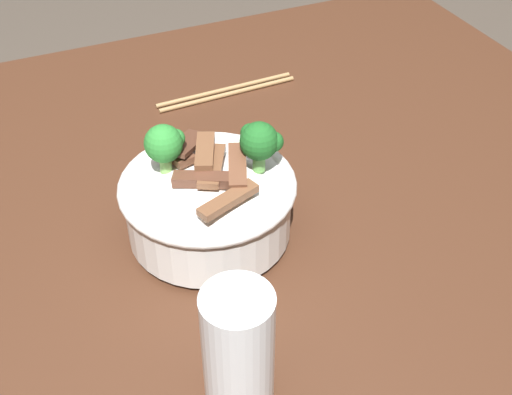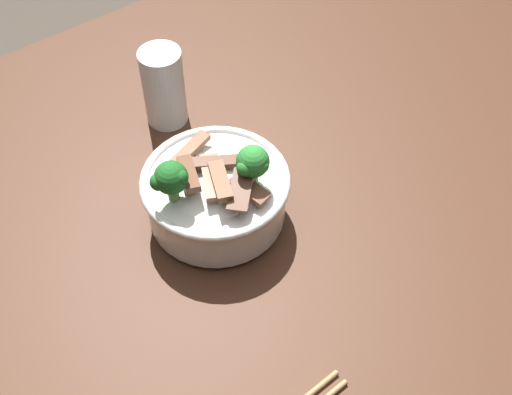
{
  "view_description": "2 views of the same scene",
  "coord_description": "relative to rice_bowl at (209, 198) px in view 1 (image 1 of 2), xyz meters",
  "views": [
    {
      "loc": [
        -0.08,
        -0.56,
        1.29
      ],
      "look_at": [
        0.15,
        -0.04,
        0.82
      ],
      "focal_mm": 46.34,
      "sensor_mm": 36.0,
      "label": 1
    },
    {
      "loc": [
        0.41,
        0.49,
        1.48
      ],
      "look_at": [
        0.06,
        0.02,
        0.78
      ],
      "focal_mm": 46.23,
      "sensor_mm": 36.0,
      "label": 2
    }
  ],
  "objects": [
    {
      "name": "chopsticks_pair",
      "position": [
        0.14,
        0.29,
        -0.05
      ],
      "size": [
        0.23,
        0.03,
        0.01
      ],
      "color": "#9E7A4C",
      "rests_on": "dining_table"
    },
    {
      "name": "rice_bowl",
      "position": [
        0.0,
        0.0,
        0.0
      ],
      "size": [
        0.2,
        0.2,
        0.14
      ],
      "color": "white",
      "rests_on": "dining_table"
    },
    {
      "name": "dining_table",
      "position": [
        -0.1,
        0.01,
        -0.17
      ],
      "size": [
        1.49,
        1.07,
        0.74
      ],
      "color": "#472819",
      "rests_on": "ground"
    },
    {
      "name": "drinking_glass",
      "position": [
        -0.05,
        -0.21,
        0.0
      ],
      "size": [
        0.07,
        0.07,
        0.13
      ],
      "color": "white",
      "rests_on": "dining_table"
    }
  ]
}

